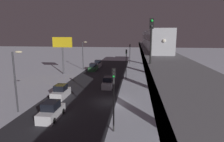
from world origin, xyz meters
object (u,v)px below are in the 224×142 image
object	(u,v)px
traffic_light_near	(114,91)
sedan_silver	(108,83)
sedan_silver_2	(98,64)
sedan_white_2	(61,92)
traffic_light_far	(130,51)
commercial_billboard	(62,46)
sedan_green	(93,67)
traffic_light_mid	(126,60)
subway_train	(152,38)
sedan_white	(51,112)
rail_signal	(151,33)

from	to	relation	value
traffic_light_near	sedan_silver	bearing A→B (deg)	-79.78
sedan_silver_2	sedan_white_2	bearing A→B (deg)	90.00
traffic_light_far	commercial_billboard	xyz separation A→B (m)	(15.46, 19.24, 2.63)
sedan_green	sedan_white_2	distance (m)	22.59
traffic_light_mid	commercial_billboard	world-z (taller)	commercial_billboard
sedan_green	commercial_billboard	distance (m)	10.20
subway_train	traffic_light_mid	world-z (taller)	subway_train
sedan_white	traffic_light_far	xyz separation A→B (m)	(-7.50, -43.75, 3.41)
sedan_green	sedan_silver_2	world-z (taller)	same
sedan_green	sedan_silver	bearing A→B (deg)	111.70
rail_signal	traffic_light_mid	bearing A→B (deg)	-81.80
sedan_silver_2	sedan_white_2	size ratio (longest dim) A/B	1.00
sedan_silver	traffic_light_near	size ratio (longest dim) A/B	0.68
subway_train	sedan_white	xyz separation A→B (m)	(12.88, 22.78, -7.90)
subway_train	commercial_billboard	bearing A→B (deg)	-4.74
sedan_silver_2	traffic_light_near	xyz separation A→B (m)	(-9.30, 38.43, 3.40)
sedan_white_2	traffic_light_far	world-z (taller)	traffic_light_far
rail_signal	sedan_silver_2	xyz separation A→B (m)	(12.63, -38.55, -8.83)
rail_signal	traffic_light_near	size ratio (longest dim) A/B	0.62
sedan_green	traffic_light_far	bearing A→B (deg)	-124.00
traffic_light_near	sedan_green	bearing A→B (deg)	-73.88
sedan_green	traffic_light_far	xyz separation A→B (m)	(-9.30, -13.79, 3.40)
sedan_silver_2	traffic_light_far	distance (m)	12.44
sedan_white	sedan_green	xyz separation A→B (m)	(1.80, -29.96, 0.01)
traffic_light_near	traffic_light_mid	distance (m)	22.98
traffic_light_far	subway_train	bearing A→B (deg)	104.38
rail_signal	sedan_white	xyz separation A→B (m)	(10.83, -2.33, -8.84)
subway_train	sedan_silver	world-z (taller)	subway_train
sedan_silver	traffic_light_far	bearing A→B (deg)	84.46
sedan_white_2	traffic_light_far	distance (m)	37.70
subway_train	sedan_silver	distance (m)	14.49
sedan_white	sedan_green	world-z (taller)	same
sedan_white	commercial_billboard	bearing A→B (deg)	-71.99
rail_signal	traffic_light_far	bearing A→B (deg)	-85.87
traffic_light_near	traffic_light_far	xyz separation A→B (m)	(0.00, -45.96, 0.00)
subway_train	commercial_billboard	xyz separation A→B (m)	(20.84, -1.73, -1.85)
sedan_white	commercial_billboard	world-z (taller)	commercial_billboard
subway_train	sedan_white	bearing A→B (deg)	60.52
subway_train	traffic_light_far	world-z (taller)	subway_train
sedan_silver	commercial_billboard	world-z (taller)	commercial_billboard
traffic_light_near	traffic_light_mid	world-z (taller)	same
traffic_light_near	traffic_light_mid	bearing A→B (deg)	-90.00
subway_train	sedan_silver_2	world-z (taller)	subway_train
rail_signal	traffic_light_far	size ratio (longest dim) A/B	0.62
traffic_light_mid	sedan_green	bearing A→B (deg)	-44.67
sedan_silver_2	subway_train	bearing A→B (deg)	137.52
subway_train	traffic_light_near	size ratio (longest dim) A/B	5.76
rail_signal	commercial_billboard	xyz separation A→B (m)	(18.79, -26.84, -2.80)
rail_signal	sedan_silver	world-z (taller)	rail_signal
sedan_white	sedan_white_2	bearing A→B (deg)	-76.27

